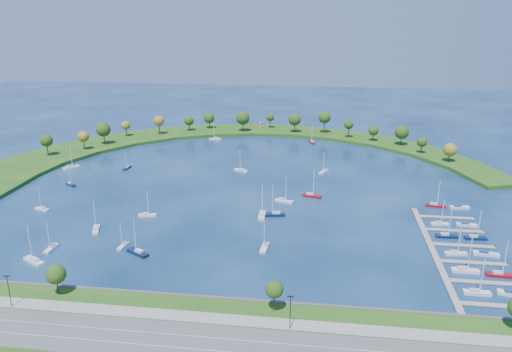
# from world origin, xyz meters

# --- Properties ---
(ground) EXTENTS (700.00, 700.00, 0.00)m
(ground) POSITION_xyz_m (0.00, 0.00, 0.00)
(ground) COLOR #072040
(ground) RESTS_ON ground
(south_shoreline) EXTENTS (420.00, 43.10, 11.60)m
(south_shoreline) POSITION_xyz_m (0.03, -122.88, 1.00)
(south_shoreline) COLOR #244D14
(south_shoreline) RESTS_ON ground
(breakwater) EXTENTS (286.74, 247.64, 2.00)m
(breakwater) POSITION_xyz_m (-46.33, 48.72, 0.99)
(breakwater) COLOR #244D14
(breakwater) RESTS_ON ground
(breakwater_trees) EXTENTS (237.24, 95.71, 14.92)m
(breakwater_trees) POSITION_xyz_m (-9.45, 87.52, 10.57)
(breakwater_trees) COLOR #382314
(breakwater_trees) RESTS_ON breakwater
(harbor_tower) EXTENTS (2.60, 2.60, 4.44)m
(harbor_tower) POSITION_xyz_m (-6.86, 119.47, 4.27)
(harbor_tower) COLOR gray
(harbor_tower) RESTS_ON breakwater
(dock_system) EXTENTS (24.28, 82.00, 1.60)m
(dock_system) POSITION_xyz_m (85.30, -61.00, 0.35)
(dock_system) COLOR gray
(dock_system) RESTS_ON ground
(moored_boat_0) EXTENTS (2.50, 6.68, 9.60)m
(moored_boat_0) POSITION_xyz_m (-34.20, -71.28, 0.85)
(moored_boat_0) COLOR white
(moored_boat_0) RESTS_ON ground
(moored_boat_1) EXTENTS (9.36, 6.96, 13.70)m
(moored_boat_1) POSITION_xyz_m (-26.80, -76.09, 0.96)
(moored_boat_1) COLOR #0A1A40
(moored_boat_1) RESTS_ON ground
(moored_boat_2) EXTENTS (2.87, 8.14, 11.74)m
(moored_boat_2) POSITION_xyz_m (17.57, -66.02, 0.90)
(moored_boat_2) COLOR white
(moored_boat_2) RESTS_ON ground
(moored_boat_3) EXTENTS (2.55, 7.17, 10.33)m
(moored_boat_3) POSITION_xyz_m (-68.54, 20.17, 0.86)
(moored_boat_3) COLOR #0A1A40
(moored_boat_3) RESTS_ON ground
(moored_boat_4) EXTENTS (9.56, 4.18, 13.59)m
(moored_boat_4) POSITION_xyz_m (18.14, -35.03, 0.96)
(moored_boat_4) COLOR #0A1A40
(moored_boat_4) RESTS_ON ground
(moored_boat_5) EXTENTS (8.75, 5.05, 12.41)m
(moored_boat_5) POSITION_xyz_m (21.04, -18.68, 0.92)
(moored_boat_5) COLOR white
(moored_boat_5) RESTS_ON ground
(moored_boat_6) EXTENTS (2.94, 9.48, 13.81)m
(moored_boat_6) POSITION_xyz_m (13.10, -36.61, 0.96)
(moored_boat_6) COLOR white
(moored_boat_6) RESTS_ON ground
(moored_boat_7) EXTENTS (4.60, 8.80, 12.45)m
(moored_boat_7) POSITION_xyz_m (30.98, 89.92, 0.92)
(moored_boat_7) COLOR maroon
(moored_boat_7) RESTS_ON ground
(moored_boat_8) EXTENTS (8.39, 5.60, 12.06)m
(moored_boat_8) POSITION_xyz_m (-5.47, 23.60, 0.91)
(moored_boat_8) COLOR white
(moored_boat_8) RESTS_ON ground
(moored_boat_9) EXTENTS (9.36, 6.70, 13.59)m
(moored_boat_9) POSITION_xyz_m (-60.01, -86.84, 0.96)
(moored_boat_9) COLOR white
(moored_boat_9) RESTS_ON ground
(moored_boat_10) EXTENTS (8.14, 3.53, 11.59)m
(moored_boat_10) POSITION_xyz_m (-34.13, 90.01, 0.89)
(moored_boat_10) COLOR white
(moored_boat_10) RESTS_ON ground
(moored_boat_11) EXTENTS (4.87, 8.47, 12.01)m
(moored_boat_11) POSITION_xyz_m (-50.19, -59.22, 0.91)
(moored_boat_11) COLOR white
(moored_boat_11) RESTS_ON ground
(moored_boat_12) EXTENTS (7.86, 3.63, 11.15)m
(moored_boat_12) POSITION_xyz_m (-35.11, -42.54, 0.88)
(moored_boat_12) COLOR white
(moored_boat_12) RESTS_ON ground
(moored_boat_13) EXTENTS (7.33, 8.67, 13.14)m
(moored_boat_13) POSITION_xyz_m (-99.45, 16.69, 0.94)
(moored_boat_13) COLOR white
(moored_boat_13) RESTS_ON ground
(moored_boat_14) EXTENTS (9.31, 4.75, 13.17)m
(moored_boat_14) POSITION_xyz_m (33.21, -10.36, 0.94)
(moored_boat_14) COLOR maroon
(moored_boat_14) RESTS_ON ground
(moored_boat_15) EXTENTS (5.66, 7.94, 11.52)m
(moored_boat_15) POSITION_xyz_m (38.80, 27.55, 0.89)
(moored_boat_15) COLOR white
(moored_boat_15) RESTS_ON ground
(moored_boat_16) EXTENTS (2.35, 7.57, 11.03)m
(moored_boat_16) POSITION_xyz_m (-59.28, -76.76, 0.88)
(moored_boat_16) COLOR white
(moored_boat_16) RESTS_ON ground
(moored_boat_17) EXTENTS (6.74, 5.45, 10.07)m
(moored_boat_17) POSITION_xyz_m (-86.23, -9.77, 0.86)
(moored_boat_17) COLOR #0A1A40
(moored_boat_17) RESTS_ON ground
(moored_boat_18) EXTENTS (7.42, 4.04, 10.51)m
(moored_boat_18) POSITION_xyz_m (-82.78, -41.93, 0.87)
(moored_boat_18) COLOR white
(moored_boat_18) RESTS_ON ground
(docked_boat_0) EXTENTS (8.15, 2.35, 11.96)m
(docked_boat_0) POSITION_xyz_m (85.52, -87.76, 0.90)
(docked_boat_0) COLOR white
(docked_boat_0) RESTS_ON ground
(docked_boat_1) EXTENTS (8.97, 3.83, 1.77)m
(docked_boat_1) POSITION_xyz_m (95.97, -86.98, 0.65)
(docked_boat_1) COLOR white
(docked_boat_1) RESTS_ON ground
(docked_boat_2) EXTENTS (8.91, 2.70, 13.02)m
(docked_boat_2) POSITION_xyz_m (85.51, -74.12, 0.94)
(docked_boat_2) COLOR white
(docked_boat_2) RESTS_ON ground
(docked_boat_3) EXTENTS (8.74, 2.82, 12.70)m
(docked_boat_3) POSITION_xyz_m (96.01, -75.60, 0.93)
(docked_boat_3) COLOR maroon
(docked_boat_3) RESTS_ON ground
(docked_boat_4) EXTENTS (7.94, 2.86, 11.43)m
(docked_boat_4) POSITION_xyz_m (85.53, -61.68, 0.89)
(docked_boat_4) COLOR white
(docked_boat_4) RESTS_ON ground
(docked_boat_5) EXTENTS (9.04, 3.74, 1.79)m
(docked_boat_5) POSITION_xyz_m (95.97, -60.77, 0.66)
(docked_boat_5) COLOR white
(docked_boat_5) RESTS_ON ground
(docked_boat_6) EXTENTS (8.40, 2.81, 12.17)m
(docked_boat_6) POSITION_xyz_m (85.52, -47.32, 0.91)
(docked_boat_6) COLOR #0A1A40
(docked_boat_6) RESTS_ON ground
(docked_boat_7) EXTENTS (8.29, 2.77, 12.01)m
(docked_boat_7) POSITION_xyz_m (96.02, -47.57, 0.91)
(docked_boat_7) COLOR #0A1A40
(docked_boat_7) RESTS_ON ground
(docked_boat_8) EXTENTS (7.35, 2.91, 10.51)m
(docked_boat_8) POSITION_xyz_m (85.54, -35.58, 0.87)
(docked_boat_8) COLOR white
(docked_boat_8) RESTS_ON ground
(docked_boat_9) EXTENTS (8.15, 3.10, 1.62)m
(docked_boat_9) POSITION_xyz_m (95.98, -35.25, 0.60)
(docked_boat_9) COLOR white
(docked_boat_9) RESTS_ON ground
(docked_boat_10) EXTENTS (8.84, 3.81, 12.57)m
(docked_boat_10) POSITION_xyz_m (87.91, -15.45, 0.92)
(docked_boat_10) COLOR maroon
(docked_boat_10) RESTS_ON ground
(docked_boat_11) EXTENTS (8.63, 3.20, 1.72)m
(docked_boat_11) POSITION_xyz_m (97.88, -16.16, 0.63)
(docked_boat_11) COLOR white
(docked_boat_11) RESTS_ON ground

